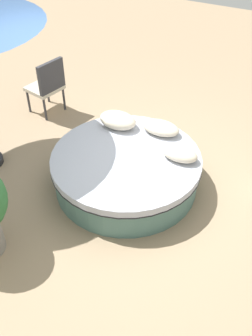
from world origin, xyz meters
TOP-DOWN VIEW (x-y plane):
  - ground_plane at (0.00, 0.00)m, footprint 16.00×16.00m
  - round_bed at (0.00, 0.00)m, footprint 2.00×2.00m
  - throw_pillow_0 at (0.64, 0.28)m, footprint 0.48×0.29m
  - throw_pillow_1 at (0.18, 0.70)m, footprint 0.54×0.32m
  - throw_pillow_2 at (-0.43, 0.56)m, footprint 0.55×0.37m
  - patio_chair at (-2.02, 1.04)m, footprint 0.59×0.61m

SIDE VIEW (x-z plane):
  - ground_plane at x=0.00m, z-range 0.00..0.00m
  - round_bed at x=0.00m, z-range 0.01..0.50m
  - patio_chair at x=-2.02m, z-range 0.07..1.05m
  - throw_pillow_1 at x=0.18m, z-range 0.49..0.67m
  - throw_pillow_0 at x=0.64m, z-range 0.49..0.67m
  - throw_pillow_2 at x=-0.43m, z-range 0.49..0.71m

